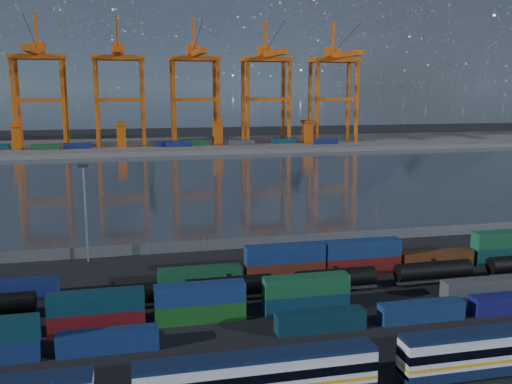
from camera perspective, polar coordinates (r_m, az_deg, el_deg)
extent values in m
plane|color=black|center=(79.58, 4.90, -10.94)|extent=(700.00, 700.00, 0.00)
plane|color=#2E3842|center=(179.34, -5.34, 1.07)|extent=(700.00, 700.00, 0.00)
cube|color=#514F4C|center=(282.82, -8.17, 4.62)|extent=(700.00, 70.00, 2.00)
cone|color=#1E2630|center=(1695.69, -19.69, 17.64)|extent=(1100.00, 1100.00, 520.00)
cone|color=#1E2630|center=(1697.28, -5.47, 17.15)|extent=(1040.00, 1040.00, 460.00)
cone|color=#1E2630|center=(1790.15, 7.84, 15.46)|extent=(960.00, 960.00, 380.00)
cone|color=#1E2630|center=(1936.98, 17.83, 13.49)|extent=(840.00, 840.00, 300.00)
cube|color=silver|center=(55.37, 0.17, -17.92)|extent=(22.75, 2.73, 3.46)
cube|color=#0E1B36|center=(54.47, 0.18, -16.11)|extent=(22.75, 2.46, 0.45)
cube|color=gold|center=(55.72, 0.17, -18.58)|extent=(22.77, 2.81, 0.33)
cube|color=black|center=(55.20, 0.17, -17.59)|extent=(22.77, 2.81, 0.91)
cube|color=silver|center=(65.69, 23.60, -14.09)|extent=(22.75, 2.73, 3.46)
cube|color=#0E1B36|center=(66.43, 23.48, -15.53)|extent=(22.75, 2.78, 1.09)
cube|color=#0E1B36|center=(64.93, 23.73, -12.51)|extent=(22.75, 2.46, 0.45)
cube|color=gold|center=(65.98, 23.55, -14.67)|extent=(22.77, 2.81, 0.33)
cube|color=black|center=(65.54, 23.63, -13.80)|extent=(22.77, 2.81, 0.91)
cube|color=black|center=(62.58, 17.28, -17.29)|extent=(2.73, 1.82, 0.64)
cube|color=navy|center=(67.48, -14.56, -14.20)|extent=(11.06, 2.25, 2.40)
cube|color=#0B2A39|center=(70.92, 6.45, -12.67)|extent=(11.06, 2.25, 2.40)
cube|color=navy|center=(76.15, 16.20, -11.37)|extent=(11.06, 2.25, 2.40)
cube|color=navy|center=(82.89, 24.10, -10.08)|extent=(11.06, 2.25, 2.40)
cube|color=#5B0D12|center=(72.99, -15.58, -12.29)|extent=(11.34, 2.31, 2.46)
cube|color=#0C2F3E|center=(72.09, -15.68, -10.49)|extent=(11.34, 2.31, 2.46)
cube|color=#17561B|center=(73.32, -5.60, -11.83)|extent=(11.34, 2.31, 2.46)
cube|color=navy|center=(72.43, -5.63, -10.03)|extent=(11.34, 2.31, 2.46)
cube|color=#0E3049|center=(76.14, 5.02, -10.96)|extent=(11.34, 2.31, 2.46)
cube|color=#165530|center=(75.28, 5.05, -9.22)|extent=(11.34, 2.31, 2.46)
cube|color=#424547|center=(87.14, 21.52, -8.88)|extent=(11.34, 2.31, 2.46)
cube|color=navy|center=(86.84, -23.26, -8.99)|extent=(12.34, 2.51, 2.67)
cube|color=#144B2C|center=(85.86, -5.62, -8.39)|extent=(12.34, 2.51, 2.67)
cube|color=#571F11|center=(88.33, 2.90, -7.81)|extent=(12.34, 2.51, 2.67)
cube|color=navy|center=(87.53, 2.91, -6.14)|extent=(12.34, 2.51, 2.67)
cube|color=#60120E|center=(92.44, 10.54, -7.14)|extent=(12.34, 2.51, 2.67)
cube|color=navy|center=(91.68, 10.59, -5.55)|extent=(12.34, 2.51, 2.67)
cube|color=#562A11|center=(98.17, 17.55, -6.42)|extent=(12.34, 2.51, 2.67)
cube|color=#0C3F3D|center=(105.29, 23.76, -5.69)|extent=(12.34, 2.51, 2.67)
cube|color=#165534|center=(104.62, 23.87, -4.28)|extent=(12.34, 2.51, 2.67)
cube|color=black|center=(80.21, -22.41, -11.34)|extent=(2.26, 1.63, 0.54)
cylinder|color=black|center=(78.39, -14.11, -9.95)|extent=(11.74, 2.62, 2.62)
cylinder|color=black|center=(77.91, -14.16, -8.95)|extent=(0.72, 0.72, 0.45)
cube|color=black|center=(78.90, -14.07, -10.93)|extent=(12.19, 1.81, 0.36)
cube|color=black|center=(79.26, -17.05, -11.26)|extent=(2.26, 1.63, 0.54)
cube|color=black|center=(79.00, -11.06, -11.06)|extent=(2.26, 1.63, 0.54)
cylinder|color=black|center=(79.42, -2.72, -9.36)|extent=(11.74, 2.62, 2.62)
cylinder|color=black|center=(78.95, -2.73, -8.37)|extent=(0.72, 0.72, 0.45)
cube|color=black|center=(79.92, -2.71, -10.34)|extent=(12.19, 1.81, 0.36)
cube|color=black|center=(79.49, -5.64, -10.77)|extent=(2.26, 1.63, 0.54)
cube|color=black|center=(80.81, 0.18, -10.36)|extent=(2.26, 1.63, 0.54)
cylinder|color=black|center=(83.37, 7.94, -8.48)|extent=(11.74, 2.62, 2.62)
cylinder|color=black|center=(82.92, 7.97, -7.54)|extent=(0.72, 0.72, 0.45)
cube|color=black|center=(83.85, 7.92, -9.42)|extent=(12.19, 1.81, 0.36)
cube|color=black|center=(82.68, 5.24, -9.91)|extent=(2.26, 1.63, 0.54)
cube|color=black|center=(85.44, 10.49, -9.37)|extent=(2.26, 1.63, 0.54)
cylinder|color=black|center=(89.86, 17.31, -7.46)|extent=(11.74, 2.62, 2.62)
cylinder|color=black|center=(89.44, 17.36, -6.58)|extent=(0.72, 0.72, 0.45)
cube|color=black|center=(90.30, 17.26, -8.34)|extent=(12.19, 1.81, 0.36)
cube|color=black|center=(88.51, 14.94, -8.85)|extent=(2.26, 1.63, 0.54)
cube|color=black|center=(92.46, 19.45, -8.26)|extent=(2.26, 1.63, 0.54)
cube|color=black|center=(96.50, 23.19, -7.74)|extent=(2.26, 1.63, 0.54)
cube|color=#595B5E|center=(104.92, 0.24, -5.03)|extent=(160.00, 0.06, 2.00)
cylinder|color=slate|center=(103.76, -21.93, -5.92)|extent=(0.12, 0.12, 2.20)
cylinder|color=slate|center=(102.60, -16.39, -5.77)|extent=(0.12, 0.12, 2.20)
cylinder|color=slate|center=(102.40, -10.77, -5.55)|extent=(0.12, 0.12, 2.20)
cylinder|color=slate|center=(103.17, -5.20, -5.29)|extent=(0.12, 0.12, 2.20)
cylinder|color=slate|center=(104.90, 0.24, -4.98)|extent=(0.12, 0.12, 2.20)
cylinder|color=slate|center=(107.53, 5.46, -4.64)|extent=(0.12, 0.12, 2.20)
cylinder|color=slate|center=(111.00, 10.38, -4.29)|extent=(0.12, 0.12, 2.20)
cylinder|color=slate|center=(115.24, 14.97, -3.93)|extent=(0.12, 0.12, 2.20)
cylinder|color=slate|center=(120.16, 19.20, -3.58)|extent=(0.12, 0.12, 2.20)
cylinder|color=slate|center=(125.69, 23.08, -3.24)|extent=(0.12, 0.12, 2.20)
cylinder|color=slate|center=(99.00, -16.66, -2.24)|extent=(0.36, 0.36, 16.00)
cube|color=black|center=(97.58, -16.91, 2.52)|extent=(1.60, 0.40, 0.60)
cube|color=#C7510E|center=(274.09, -23.06, 7.96)|extent=(1.51, 1.51, 42.43)
cube|color=#C7510E|center=(285.24, -22.66, 8.05)|extent=(1.51, 1.51, 42.43)
cube|color=#C7510E|center=(271.28, -18.70, 8.22)|extent=(1.51, 1.51, 42.43)
cube|color=#C7510E|center=(282.53, -18.48, 8.30)|extent=(1.51, 1.51, 42.43)
cube|color=#C7510E|center=(272.44, -20.92, 8.54)|extent=(20.74, 1.32, 1.32)
cube|color=#C7510E|center=(283.65, -20.61, 8.61)|extent=(20.74, 1.32, 1.32)
cube|color=#C7510E|center=(278.32, -21.02, 12.50)|extent=(23.57, 13.20, 2.07)
cube|color=#C7510E|center=(267.22, -21.38, 13.00)|extent=(2.83, 45.26, 2.36)
cube|color=#C7510E|center=(282.29, -20.97, 13.33)|extent=(5.66, 7.54, 4.71)
cube|color=#C7510E|center=(280.96, -21.12, 14.79)|extent=(1.13, 1.13, 15.09)
cylinder|color=black|center=(265.45, -21.55, 14.44)|extent=(0.23, 38.81, 12.80)
cube|color=#C7510E|center=(270.25, -15.66, 8.38)|extent=(1.51, 1.51, 42.43)
cube|color=#C7510E|center=(281.54, -15.56, 8.45)|extent=(1.51, 1.51, 42.43)
cube|color=#C7510E|center=(270.09, -11.22, 8.56)|extent=(1.51, 1.51, 42.43)
cube|color=#C7510E|center=(281.39, -11.29, 8.62)|extent=(1.51, 1.51, 42.43)
cube|color=#C7510E|center=(269.92, -13.46, 8.92)|extent=(20.74, 1.32, 1.32)
cube|color=#C7510E|center=(281.23, -13.45, 8.97)|extent=(20.74, 1.32, 1.32)
cube|color=#C7510E|center=(275.85, -13.62, 12.91)|extent=(23.57, 13.20, 2.07)
cube|color=#C7510E|center=(264.65, -13.67, 13.44)|extent=(2.83, 45.26, 2.36)
cube|color=#C7510E|center=(279.85, -13.65, 13.74)|extent=(5.66, 7.54, 4.71)
cube|color=#C7510E|center=(278.51, -13.72, 15.22)|extent=(1.13, 1.13, 15.09)
cylinder|color=black|center=(262.86, -13.73, 14.90)|extent=(0.23, 38.81, 12.80)
cube|color=#C7510E|center=(270.90, -8.17, 8.66)|extent=(1.51, 1.51, 42.43)
cube|color=#C7510E|center=(282.17, -8.37, 8.72)|extent=(1.51, 1.51, 42.43)
cube|color=#C7510E|center=(273.41, -3.79, 8.75)|extent=(1.51, 1.51, 42.43)
cube|color=#C7510E|center=(284.59, -4.15, 8.81)|extent=(1.51, 1.51, 42.43)
cube|color=#C7510E|center=(271.91, -5.98, 9.16)|extent=(20.74, 1.32, 1.32)
cube|color=#C7510E|center=(283.14, -6.26, 9.20)|extent=(20.74, 1.32, 1.32)
cube|color=#C7510E|center=(277.80, -6.20, 13.12)|extent=(23.57, 13.20, 2.07)
cube|color=#C7510E|center=(266.69, -5.91, 13.65)|extent=(2.83, 45.26, 2.36)
cube|color=#C7510E|center=(281.78, -6.31, 13.94)|extent=(5.66, 7.54, 4.71)
cube|color=#C7510E|center=(280.45, -6.29, 15.41)|extent=(1.13, 1.13, 15.09)
cylinder|color=black|center=(264.91, -5.88, 15.10)|extent=(0.23, 38.81, 12.80)
cube|color=#C7510E|center=(276.03, -0.83, 8.79)|extent=(1.51, 1.51, 42.43)
cube|color=#C7510E|center=(287.10, -1.30, 8.85)|extent=(1.51, 1.51, 42.43)
cube|color=#C7510E|center=(281.09, 3.36, 8.80)|extent=(1.51, 1.51, 42.43)
cube|color=#C7510E|center=(291.97, 2.73, 8.87)|extent=(1.51, 1.51, 42.43)
cube|color=#C7510E|center=(278.33, 1.29, 9.24)|extent=(20.74, 1.32, 1.32)
cube|color=#C7510E|center=(289.31, 0.73, 9.28)|extent=(20.74, 1.32, 1.32)
cube|color=#C7510E|center=(284.09, 1.02, 13.11)|extent=(23.57, 13.20, 2.07)
cube|color=#C7510E|center=(273.23, 1.60, 13.62)|extent=(2.83, 45.26, 2.36)
cube|color=#C7510E|center=(287.98, 0.83, 13.92)|extent=(5.66, 7.54, 4.71)
cube|color=#C7510E|center=(286.67, 0.93, 15.36)|extent=(1.13, 1.13, 15.09)
cylinder|color=black|center=(271.50, 1.73, 15.03)|extent=(0.23, 38.81, 12.80)
cube|color=#C7510E|center=(285.39, 6.14, 8.78)|extent=(1.51, 1.51, 42.43)
cube|color=#C7510E|center=(296.11, 5.43, 8.85)|extent=(1.51, 1.51, 42.43)
cube|color=#C7510E|center=(292.78, 10.03, 8.73)|extent=(1.51, 1.51, 42.43)
cube|color=#C7510E|center=(303.24, 9.19, 8.80)|extent=(1.51, 1.51, 42.43)
cube|color=#C7510E|center=(288.88, 8.12, 9.18)|extent=(20.74, 1.32, 1.32)
cube|color=#C7510E|center=(299.47, 7.34, 9.24)|extent=(20.74, 1.32, 1.32)
cube|color=#C7510E|center=(294.43, 7.82, 12.93)|extent=(23.57, 13.20, 2.07)
cube|color=#C7510E|center=(283.96, 8.65, 13.38)|extent=(2.83, 45.26, 2.36)
cube|color=#C7510E|center=(298.18, 7.58, 13.72)|extent=(5.66, 7.54, 4.71)
cube|color=#C7510E|center=(296.92, 7.74, 15.09)|extent=(1.13, 1.13, 15.09)
cylinder|color=black|center=(282.30, 8.86, 14.74)|extent=(0.23, 38.81, 12.80)
cube|color=navy|center=(267.46, -7.77, 4.80)|extent=(12.00, 2.44, 2.60)
cube|color=navy|center=(279.09, 6.97, 5.05)|extent=(12.00, 2.44, 2.60)
cube|color=navy|center=(268.51, -8.71, 4.80)|extent=(12.00, 2.44, 2.60)
cube|color=#3F4244|center=(269.78, -1.41, 4.94)|extent=(12.00, 2.44, 2.60)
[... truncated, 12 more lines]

